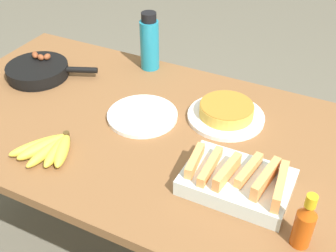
% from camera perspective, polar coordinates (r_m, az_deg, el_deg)
% --- Properties ---
extents(dining_table, '(1.79, 0.88, 0.73)m').
position_cam_1_polar(dining_table, '(1.48, 0.00, -3.74)').
color(dining_table, brown).
rests_on(dining_table, ground_plane).
extents(banana_bunch, '(0.20, 0.19, 0.04)m').
position_cam_1_polar(banana_bunch, '(1.38, -15.73, -2.91)').
color(banana_bunch, gold).
rests_on(banana_bunch, dining_table).
extents(melon_tray, '(0.30, 0.21, 0.10)m').
position_cam_1_polar(melon_tray, '(1.21, 9.44, -7.29)').
color(melon_tray, silver).
rests_on(melon_tray, dining_table).
extents(skillet, '(0.35, 0.25, 0.08)m').
position_cam_1_polar(skillet, '(1.79, -17.12, 7.19)').
color(skillet, black).
rests_on(skillet, dining_table).
extents(frittata_plate_center, '(0.27, 0.27, 0.06)m').
position_cam_1_polar(frittata_plate_center, '(1.48, 7.89, 1.80)').
color(frittata_plate_center, white).
rests_on(frittata_plate_center, dining_table).
extents(empty_plate_near_front, '(0.25, 0.25, 0.02)m').
position_cam_1_polar(empty_plate_near_front, '(1.49, -3.49, 1.42)').
color(empty_plate_near_front, white).
rests_on(empty_plate_near_front, dining_table).
extents(water_bottle, '(0.08, 0.08, 0.24)m').
position_cam_1_polar(water_bottle, '(1.74, -2.52, 11.23)').
color(water_bottle, teal).
rests_on(water_bottle, dining_table).
extents(hot_sauce_bottle, '(0.05, 0.05, 0.17)m').
position_cam_1_polar(hot_sauce_bottle, '(1.09, 18.02, -12.44)').
color(hot_sauce_bottle, '#C64C0F').
rests_on(hot_sauce_bottle, dining_table).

